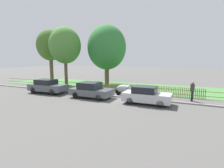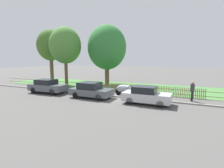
{
  "view_description": "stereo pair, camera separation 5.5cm",
  "coord_description": "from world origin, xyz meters",
  "px_view_note": "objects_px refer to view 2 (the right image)",
  "views": [
    {
      "loc": [
        5.02,
        -14.93,
        3.67
      ],
      "look_at": [
        -2.14,
        0.89,
        1.1
      ],
      "focal_mm": 28.0,
      "sensor_mm": 36.0,
      "label": 1
    },
    {
      "loc": [
        5.07,
        -14.91,
        3.67
      ],
      "look_at": [
        -2.14,
        0.89,
        1.1
      ],
      "focal_mm": 28.0,
      "sensor_mm": 36.0,
      "label": 2
    }
  ],
  "objects_px": {
    "covered_motorcycle": "(125,89)",
    "tree_nearest_kerb": "(51,46)",
    "tree_mid_park": "(107,48)",
    "parked_car_black_saloon": "(91,90)",
    "parked_car_navy_estate": "(146,95)",
    "parked_car_silver_hatchback": "(47,86)",
    "tree_behind_motorcycle": "(65,46)",
    "pedestrian_near_fence": "(192,90)"
  },
  "relations": [
    {
      "from": "parked_car_silver_hatchback",
      "to": "parked_car_navy_estate",
      "type": "bearing_deg",
      "value": -2.73
    },
    {
      "from": "parked_car_navy_estate",
      "to": "pedestrian_near_fence",
      "type": "xyz_separation_m",
      "value": [
        3.37,
        2.53,
        0.25
      ]
    },
    {
      "from": "covered_motorcycle",
      "to": "tree_nearest_kerb",
      "type": "bearing_deg",
      "value": 162.07
    },
    {
      "from": "parked_car_silver_hatchback",
      "to": "pedestrian_near_fence",
      "type": "bearing_deg",
      "value": 7.7
    },
    {
      "from": "parked_car_silver_hatchback",
      "to": "pedestrian_near_fence",
      "type": "xyz_separation_m",
      "value": [
        13.98,
        2.42,
        0.22
      ]
    },
    {
      "from": "tree_behind_motorcycle",
      "to": "parked_car_silver_hatchback",
      "type": "bearing_deg",
      "value": -73.54
    },
    {
      "from": "parked_car_navy_estate",
      "to": "pedestrian_near_fence",
      "type": "relative_size",
      "value": 2.22
    },
    {
      "from": "parked_car_silver_hatchback",
      "to": "parked_car_navy_estate",
      "type": "distance_m",
      "value": 10.61
    },
    {
      "from": "parked_car_black_saloon",
      "to": "covered_motorcycle",
      "type": "relative_size",
      "value": 2.09
    },
    {
      "from": "tree_mid_park",
      "to": "parked_car_silver_hatchback",
      "type": "bearing_deg",
      "value": -110.85
    },
    {
      "from": "parked_car_black_saloon",
      "to": "covered_motorcycle",
      "type": "distance_m",
      "value": 3.35
    },
    {
      "from": "tree_nearest_kerb",
      "to": "parked_car_silver_hatchback",
      "type": "bearing_deg",
      "value": -50.47
    },
    {
      "from": "parked_car_black_saloon",
      "to": "tree_mid_park",
      "type": "height_order",
      "value": "tree_mid_park"
    },
    {
      "from": "tree_mid_park",
      "to": "parked_car_navy_estate",
      "type": "bearing_deg",
      "value": -47.44
    },
    {
      "from": "covered_motorcycle",
      "to": "tree_mid_park",
      "type": "xyz_separation_m",
      "value": [
        -4.84,
        5.9,
        4.45
      ]
    },
    {
      "from": "parked_car_black_saloon",
      "to": "pedestrian_near_fence",
      "type": "bearing_deg",
      "value": 15.0
    },
    {
      "from": "tree_behind_motorcycle",
      "to": "tree_mid_park",
      "type": "xyz_separation_m",
      "value": [
        4.52,
        3.19,
        -0.2
      ]
    },
    {
      "from": "tree_nearest_kerb",
      "to": "tree_mid_park",
      "type": "relative_size",
      "value": 0.94
    },
    {
      "from": "covered_motorcycle",
      "to": "tree_mid_park",
      "type": "height_order",
      "value": "tree_mid_park"
    },
    {
      "from": "parked_car_navy_estate",
      "to": "tree_behind_motorcycle",
      "type": "xyz_separation_m",
      "value": [
        -12.05,
        5.01,
        4.59
      ]
    },
    {
      "from": "parked_car_navy_estate",
      "to": "parked_car_silver_hatchback",
      "type": "bearing_deg",
      "value": 178.99
    },
    {
      "from": "tree_nearest_kerb",
      "to": "pedestrian_near_fence",
      "type": "xyz_separation_m",
      "value": [
        18.64,
        -3.22,
        -4.49
      ]
    },
    {
      "from": "parked_car_black_saloon",
      "to": "covered_motorcycle",
      "type": "bearing_deg",
      "value": 39.74
    },
    {
      "from": "pedestrian_near_fence",
      "to": "tree_behind_motorcycle",
      "type": "bearing_deg",
      "value": 87.69
    },
    {
      "from": "tree_nearest_kerb",
      "to": "pedestrian_near_fence",
      "type": "height_order",
      "value": "tree_nearest_kerb"
    },
    {
      "from": "covered_motorcycle",
      "to": "tree_nearest_kerb",
      "type": "relative_size",
      "value": 0.24
    },
    {
      "from": "parked_car_silver_hatchback",
      "to": "tree_nearest_kerb",
      "type": "xyz_separation_m",
      "value": [
        -4.65,
        5.64,
        4.71
      ]
    },
    {
      "from": "parked_car_silver_hatchback",
      "to": "tree_mid_park",
      "type": "distance_m",
      "value": 9.69
    },
    {
      "from": "parked_car_navy_estate",
      "to": "covered_motorcycle",
      "type": "bearing_deg",
      "value": 139.04
    },
    {
      "from": "covered_motorcycle",
      "to": "tree_nearest_kerb",
      "type": "height_order",
      "value": "tree_nearest_kerb"
    },
    {
      "from": "parked_car_navy_estate",
      "to": "tree_nearest_kerb",
      "type": "relative_size",
      "value": 0.49
    },
    {
      "from": "parked_car_silver_hatchback",
      "to": "pedestrian_near_fence",
      "type": "height_order",
      "value": "pedestrian_near_fence"
    },
    {
      "from": "parked_car_black_saloon",
      "to": "parked_car_navy_estate",
      "type": "bearing_deg",
      "value": -2.01
    },
    {
      "from": "parked_car_black_saloon",
      "to": "parked_car_navy_estate",
      "type": "distance_m",
      "value": 5.25
    },
    {
      "from": "parked_car_black_saloon",
      "to": "tree_behind_motorcycle",
      "type": "relative_size",
      "value": 0.51
    },
    {
      "from": "covered_motorcycle",
      "to": "tree_behind_motorcycle",
      "type": "height_order",
      "value": "tree_behind_motorcycle"
    },
    {
      "from": "parked_car_navy_estate",
      "to": "covered_motorcycle",
      "type": "height_order",
      "value": "parked_car_navy_estate"
    },
    {
      "from": "tree_behind_motorcycle",
      "to": "covered_motorcycle",
      "type": "bearing_deg",
      "value": -16.1
    },
    {
      "from": "parked_car_black_saloon",
      "to": "tree_mid_park",
      "type": "distance_m",
      "value": 9.46
    },
    {
      "from": "tree_behind_motorcycle",
      "to": "tree_mid_park",
      "type": "relative_size",
      "value": 0.94
    },
    {
      "from": "tree_mid_park",
      "to": "tree_nearest_kerb",
      "type": "bearing_deg",
      "value": -162.44
    },
    {
      "from": "parked_car_black_saloon",
      "to": "tree_nearest_kerb",
      "type": "xyz_separation_m",
      "value": [
        -10.01,
        5.62,
        4.74
      ]
    }
  ]
}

